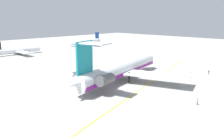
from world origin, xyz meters
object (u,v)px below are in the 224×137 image
airliner_mid_left (20,50)px  ground_crew_near_nose (197,101)px  ground_crew_near_tail (209,71)px  main_jetliner (119,69)px  airliner_mid_right (85,42)px  safety_cone_nose (191,72)px

airliner_mid_left → ground_crew_near_nose: bearing=-91.8°
ground_crew_near_nose → ground_crew_near_tail: ground_crew_near_tail is taller
airliner_mid_left → ground_crew_near_tail: 96.42m
main_jetliner → ground_crew_near_tail: 33.84m
airliner_mid_left → airliner_mid_right: airliner_mid_right is taller
airliner_mid_left → safety_cone_nose: bearing=-73.1°
safety_cone_nose → ground_crew_near_tail: bearing=-70.7°
ground_crew_near_tail → airliner_mid_right: bearing=-93.8°
ground_crew_near_nose → safety_cone_nose: bearing=-145.8°
ground_crew_near_nose → ground_crew_near_tail: bearing=-156.0°
airliner_mid_right → ground_crew_near_tail: 105.21m
airliner_mid_left → airliner_mid_right: 53.33m
airliner_mid_right → ground_crew_near_nose: bearing=60.8°
airliner_mid_left → ground_crew_near_nose: airliner_mid_left is taller
airliner_mid_left → ground_crew_near_nose: size_ratio=15.64×
ground_crew_near_tail → ground_crew_near_nose: bearing=29.7°
ground_crew_near_nose → airliner_mid_left: bearing=-88.2°
main_jetliner → safety_cone_nose: main_jetliner is taller
airliner_mid_right → airliner_mid_left: bearing=7.9°
airliner_mid_left → ground_crew_near_nose: (-6.62, -103.80, -1.23)m
airliner_mid_right → safety_cone_nose: bearing=71.7°
airliner_mid_right → ground_crew_near_tail: (-27.02, -101.67, -1.52)m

